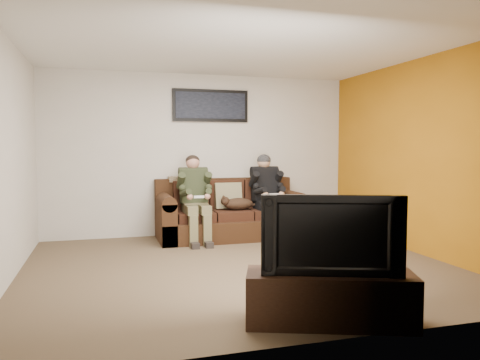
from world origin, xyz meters
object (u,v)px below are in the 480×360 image
object	(u,v)px
person_right	(267,191)
television	(331,233)
tv_stand	(330,298)
person_left	(195,193)
sofa	(229,215)
framed_poster	(211,106)
cat	(237,204)

from	to	relation	value
person_right	television	bearing A→B (deg)	-101.74
person_right	television	distance (m)	3.67
tv_stand	person_right	bearing A→B (deg)	98.42
person_left	person_right	distance (m)	1.16
sofa	tv_stand	bearing A→B (deg)	-92.55
television	person_right	bearing A→B (deg)	98.42
person_left	tv_stand	bearing A→B (deg)	-83.49
person_left	tv_stand	world-z (taller)	person_left
television	tv_stand	bearing A→B (deg)	0.00
person_left	television	xyz separation A→B (m)	(0.41, -3.59, 0.00)
person_right	tv_stand	distance (m)	3.71
sofa	person_right	distance (m)	0.72
sofa	tv_stand	distance (m)	3.79
person_left	framed_poster	size ratio (longest dim) A/B	1.04
person_left	person_right	xyz separation A→B (m)	(1.16, 0.00, 0.00)
cat	television	distance (m)	3.63
framed_poster	television	world-z (taller)	framed_poster
framed_poster	cat	bearing A→B (deg)	-62.39
sofa	cat	size ratio (longest dim) A/B	3.41
tv_stand	television	world-z (taller)	television
person_left	cat	distance (m)	0.69
sofa	person_left	world-z (taller)	person_left
person_left	tv_stand	distance (m)	3.65
sofa	television	distance (m)	3.80
sofa	cat	world-z (taller)	sofa
cat	television	bearing A→B (deg)	-94.08
person_right	framed_poster	distance (m)	1.67
person_left	tv_stand	size ratio (longest dim) A/B	0.98
framed_poster	television	xyz separation A→B (m)	(0.03, -4.17, -1.36)
tv_stand	person_left	bearing A→B (deg)	116.67
television	sofa	bearing A→B (deg)	107.61
sofa	television	world-z (taller)	television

